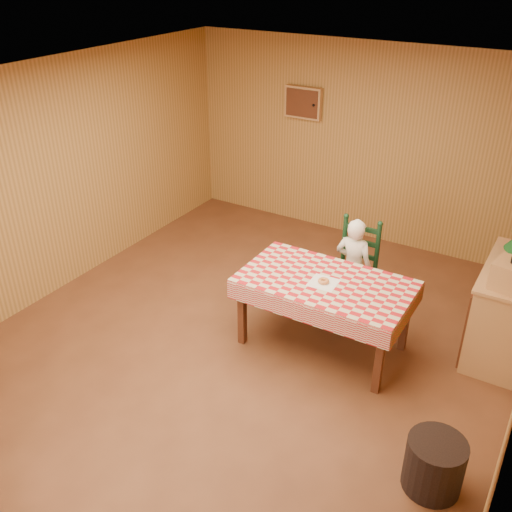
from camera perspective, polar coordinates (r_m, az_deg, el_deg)
The scene contains 10 objects.
ground at distance 5.90m, azimuth -1.01°, elevation -8.93°, with size 6.00×6.00×0.00m, color brown.
cabin_walls at distance 5.44m, azimuth 1.80°, elevation 9.59°, with size 5.10×6.05×2.65m.
dining_table at distance 5.56m, azimuth 6.93°, elevation -3.18°, with size 1.66×0.96×0.77m.
ladder_chair at distance 6.28m, azimuth 9.83°, elevation -1.32°, with size 0.44×0.40×1.08m.
seated_child at distance 6.21m, azimuth 9.68°, elevation -1.08°, with size 0.41×0.27×1.12m, color white.
napkin at distance 5.48m, azimuth 6.76°, elevation -2.67°, with size 0.26×0.26×0.00m, color white.
donut at distance 5.46m, azimuth 6.77°, elevation -2.49°, with size 0.11×0.11×0.04m, color #DA8B4E.
shelf_unit at distance 6.11m, azimuth 23.61°, elevation -4.89°, with size 0.54×1.24×0.93m.
crate at distance 5.48m, azimuth 24.18°, elevation -1.79°, with size 0.30×0.30×0.25m, color tan.
storage_bin at distance 4.68m, azimuth 17.39°, elevation -19.29°, with size 0.44×0.44×0.44m, color black.
Camera 1 is at (2.49, -3.96, 3.60)m, focal length 40.00 mm.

